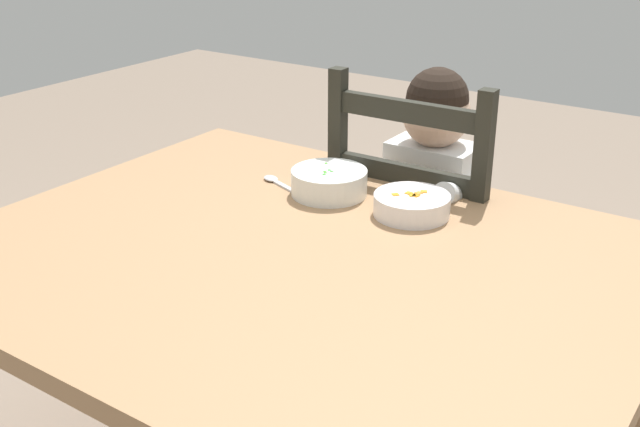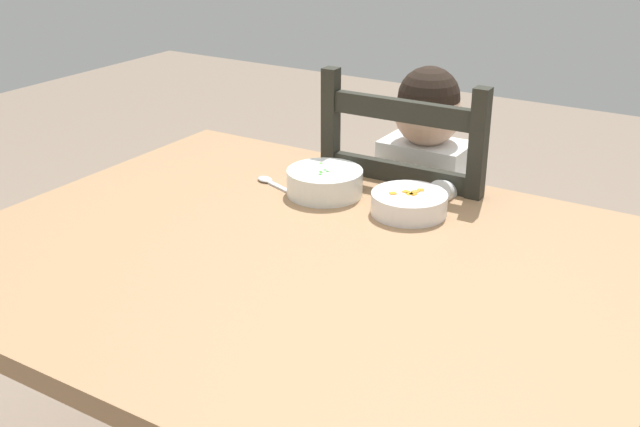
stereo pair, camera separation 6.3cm
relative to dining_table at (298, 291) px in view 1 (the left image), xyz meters
The scene contains 6 objects.
dining_table is the anchor object (origin of this frame).
dining_chair 0.61m from the dining_table, 90.79° to the left, with size 0.43×0.43×0.97m.
child_figure 0.58m from the dining_table, 90.91° to the left, with size 0.32×0.31×0.97m.
bowl_of_peas 0.33m from the dining_table, 112.06° to the left, with size 0.18×0.18×0.06m.
bowl_of_carrots 0.32m from the dining_table, 71.16° to the left, with size 0.17×0.17×0.05m.
spoon 0.39m from the dining_table, 133.67° to the left, with size 0.14×0.07×0.01m.
Camera 1 is at (0.81, -1.10, 1.39)m, focal length 43.54 mm.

